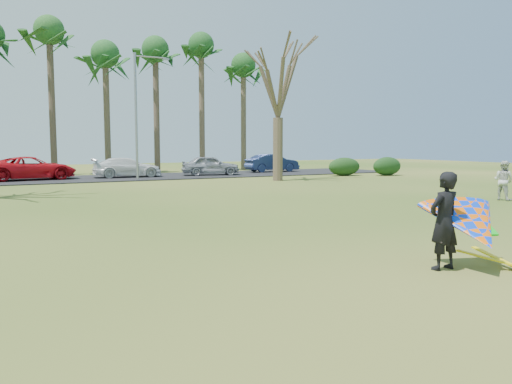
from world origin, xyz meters
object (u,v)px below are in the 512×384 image
bare_tree_right (278,76)px  kite_flyer (468,225)px  car_4 (211,165)px  car_3 (127,167)px  car_5 (272,163)px  car_2 (32,168)px  streetlight (138,110)px  pedestrian_a (503,181)px

bare_tree_right → kite_flyer: bare_tree_right is taller
car_4 → kite_flyer: bearing=-179.1°
bare_tree_right → kite_flyer: bearing=-111.3°
bare_tree_right → car_4: bearing=107.3°
car_3 → bare_tree_right: bearing=-127.1°
car_4 → kite_flyer: (-6.27, -27.59, 0.08)m
car_5 → car_2: bearing=93.1°
car_4 → streetlight: bearing=125.8°
bare_tree_right → car_5: size_ratio=2.11×
car_4 → pedestrian_a: pedestrian_a is taller
bare_tree_right → streetlight: bare_tree_right is taller
car_3 → car_4: bearing=-91.1°
car_3 → car_4: car_4 is taller
bare_tree_right → streetlight: (-7.84, 4.00, -2.10)m
car_4 → bare_tree_right: bearing=-149.0°
streetlight → kite_flyer: size_ratio=3.35×
streetlight → car_5: bearing=18.4°
car_2 → kite_flyer: (5.66, -28.43, 0.06)m
car_4 → car_5: 6.30m
bare_tree_right → car_3: bearing=139.0°
car_2 → car_3: size_ratio=1.15×
car_3 → pedestrian_a: size_ratio=2.79×
bare_tree_right → car_2: 16.71m
streetlight → car_4: streetlight is taller
streetlight → car_2: 7.80m
bare_tree_right → pedestrian_a: (2.75, -13.98, -5.74)m
car_2 → kite_flyer: 28.99m
car_3 → car_5: (12.05, 1.06, 0.05)m
car_5 → kite_flyer: size_ratio=1.83×
streetlight → car_3: size_ratio=1.73×
bare_tree_right → streetlight: 9.05m
bare_tree_right → car_4: bare_tree_right is taller
streetlight → car_3: bearing=92.1°
streetlight → pedestrian_a: size_ratio=4.83×
car_3 → car_2: bearing=91.0°
car_3 → car_4: 5.98m
bare_tree_right → car_4: (-1.99, 6.38, -5.79)m
bare_tree_right → car_5: bare_tree_right is taller
car_4 → pedestrian_a: (4.73, -20.36, 0.05)m
car_4 → kite_flyer: kite_flyer is taller
car_4 → kite_flyer: size_ratio=1.75×
streetlight → kite_flyer: streetlight is taller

